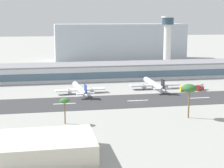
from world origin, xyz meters
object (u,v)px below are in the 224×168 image
object	(u,v)px
palm_tree_3	(65,101)
airliner_black_tail_gate_1	(155,85)
service_box_truck_0	(185,88)
terminal_building	(104,71)
foreground_hangar	(43,147)
airliner_navy_tail_gate_0	(81,89)
service_fuel_truck_1	(200,87)
control_tower	(167,38)
palm_tree_1	(189,89)
distant_hotel_block	(120,42)

from	to	relation	value
palm_tree_3	airliner_black_tail_gate_1	bearing A→B (deg)	47.48
service_box_truck_0	palm_tree_3	world-z (taller)	palm_tree_3
terminal_building	foreground_hangar	bearing A→B (deg)	-106.72
airliner_black_tail_gate_1	airliner_navy_tail_gate_0	bearing A→B (deg)	96.44
service_fuel_truck_1	foreground_hangar	size ratio (longest dim) A/B	0.23
service_box_truck_0	foreground_hangar	size ratio (longest dim) A/B	0.18
airliner_black_tail_gate_1	foreground_hangar	xyz separation A→B (m)	(-70.78, -104.74, 0.61)
terminal_building	control_tower	distance (m)	81.35
airliner_black_tail_gate_1	service_box_truck_0	world-z (taller)	airliner_black_tail_gate_1
airliner_navy_tail_gate_0	service_fuel_truck_1	distance (m)	75.84
airliner_navy_tail_gate_0	airliner_black_tail_gate_1	size ratio (longest dim) A/B	0.92
control_tower	palm_tree_3	size ratio (longest dim) A/B	4.03
airliner_navy_tail_gate_0	service_fuel_truck_1	world-z (taller)	airliner_navy_tail_gate_0
service_box_truck_0	service_fuel_truck_1	world-z (taller)	service_fuel_truck_1
service_fuel_truck_1	palm_tree_1	size ratio (longest dim) A/B	0.50
terminal_building	palm_tree_1	xyz separation A→B (m)	(20.75, -113.78, 7.90)
distant_hotel_block	airliner_navy_tail_gate_0	size ratio (longest dim) A/B	3.52
palm_tree_1	distant_hotel_block	bearing A→B (deg)	85.98
control_tower	service_box_truck_0	distance (m)	106.05
control_tower	foreground_hangar	size ratio (longest dim) A/B	1.37
airliner_navy_tail_gate_0	service_fuel_truck_1	bearing A→B (deg)	-97.68
distant_hotel_block	service_fuel_truck_1	distance (m)	174.66
palm_tree_3	foreground_hangar	distance (m)	39.34
palm_tree_1	palm_tree_3	distance (m)	56.85
distant_hotel_block	airliner_black_tail_gate_1	distance (m)	165.68
control_tower	service_fuel_truck_1	size ratio (longest dim) A/B	5.88
airliner_navy_tail_gate_0	service_box_truck_0	size ratio (longest dim) A/B	6.58
palm_tree_1	palm_tree_3	size ratio (longest dim) A/B	1.37
terminal_building	airliner_black_tail_gate_1	xyz separation A→B (m)	(25.54, -45.86, -2.92)
airliner_black_tail_gate_1	foreground_hangar	world-z (taller)	airliner_black_tail_gate_1
terminal_building	airliner_navy_tail_gate_0	distance (m)	56.36
airliner_navy_tail_gate_0	palm_tree_1	xyz separation A→B (m)	(43.77, -62.43, 11.05)
terminal_building	foreground_hangar	size ratio (longest dim) A/B	6.28
control_tower	airliner_black_tail_gate_1	distance (m)	101.37
airliner_black_tail_gate_1	palm_tree_3	world-z (taller)	palm_tree_3
airliner_black_tail_gate_1	palm_tree_1	xyz separation A→B (m)	(-4.78, -67.92, 10.82)
service_fuel_truck_1	foreground_hangar	world-z (taller)	foreground_hangar
airliner_navy_tail_gate_0	service_fuel_truck_1	xyz separation A→B (m)	(75.77, -3.14, -0.62)
service_fuel_truck_1	foreground_hangar	xyz separation A→B (m)	(-98.00, -96.11, 1.45)
palm_tree_3	foreground_hangar	size ratio (longest dim) A/B	0.34
palm_tree_1	foreground_hangar	bearing A→B (deg)	-150.84
foreground_hangar	palm_tree_1	bearing A→B (deg)	29.16
service_box_truck_0	palm_tree_1	bearing A→B (deg)	69.02
distant_hotel_block	palm_tree_1	bearing A→B (deg)	-94.02
terminal_building	service_fuel_truck_1	bearing A→B (deg)	-45.93
palm_tree_1	palm_tree_3	xyz separation A→B (m)	(-56.72, 0.84, -3.66)
service_box_truck_0	palm_tree_1	xyz separation A→B (m)	(-21.30, -57.77, 11.91)
airliner_navy_tail_gate_0	service_box_truck_0	distance (m)	65.24
service_fuel_truck_1	foreground_hangar	distance (m)	137.28
control_tower	distant_hotel_block	xyz separation A→B (m)	(-27.57, 74.24, -8.24)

